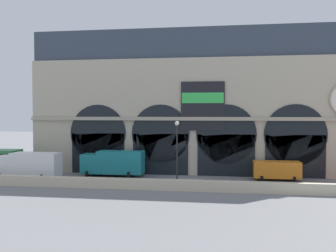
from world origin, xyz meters
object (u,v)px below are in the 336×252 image
(van_mideast, at_px, (277,170))
(street_lamp_quayside, at_px, (177,146))
(box_truck_west, at_px, (29,165))
(box_truck_midwest, at_px, (114,163))

(van_mideast, relative_size, street_lamp_quayside, 0.75)
(box_truck_west, xyz_separation_m, van_mideast, (28.38, 3.48, -0.45))
(box_truck_west, distance_m, van_mideast, 28.60)
(box_truck_midwest, distance_m, street_lamp_quayside, 10.81)
(street_lamp_quayside, bearing_deg, van_mideast, 30.39)
(box_truck_west, xyz_separation_m, box_truck_midwest, (9.17, 3.31, 0.00))
(box_truck_west, xyz_separation_m, street_lamp_quayside, (17.66, -2.81, 2.71))
(box_truck_midwest, distance_m, van_mideast, 19.21)
(box_truck_west, relative_size, van_mideast, 1.44)
(box_truck_midwest, height_order, van_mideast, box_truck_midwest)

